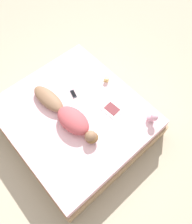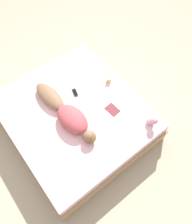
% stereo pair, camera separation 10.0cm
% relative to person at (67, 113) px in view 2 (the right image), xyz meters
% --- Properties ---
extents(ground_plane, '(12.00, 12.00, 0.00)m').
position_rel_person_xyz_m(ground_plane, '(-0.13, -0.01, -0.59)').
color(ground_plane, '#B7A88E').
extents(bed, '(1.95, 2.13, 0.50)m').
position_rel_person_xyz_m(bed, '(-0.13, -0.01, -0.34)').
color(bed, tan).
rests_on(bed, ground_plane).
extents(person, '(0.37, 1.31, 0.21)m').
position_rel_person_xyz_m(person, '(0.00, 0.00, 0.00)').
color(person, brown).
rests_on(person, bed).
extents(open_magazine, '(0.50, 0.33, 0.01)m').
position_rel_person_xyz_m(open_magazine, '(-0.70, 0.32, -0.09)').
color(open_magazine, white).
rests_on(open_magazine, bed).
extents(coffee_mug, '(0.10, 0.07, 0.08)m').
position_rel_person_xyz_m(coffee_mug, '(-0.88, -0.12, -0.05)').
color(coffee_mug, tan).
rests_on(coffee_mug, bed).
extents(cell_phone, '(0.11, 0.17, 0.01)m').
position_rel_person_xyz_m(cell_phone, '(-0.33, -0.27, -0.09)').
color(cell_phone, '#333842').
rests_on(cell_phone, bed).
extents(plush_toy, '(0.12, 0.15, 0.19)m').
position_rel_person_xyz_m(plush_toy, '(-0.88, 0.84, -0.00)').
color(plush_toy, '#DB9EB2').
rests_on(plush_toy, bed).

